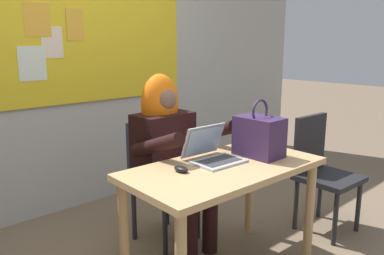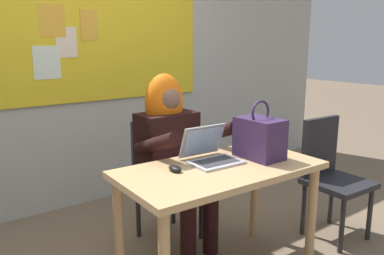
{
  "view_description": "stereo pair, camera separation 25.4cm",
  "coord_description": "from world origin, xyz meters",
  "px_view_note": "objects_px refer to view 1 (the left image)",
  "views": [
    {
      "loc": [
        -1.49,
        -1.48,
        1.47
      ],
      "look_at": [
        0.2,
        0.34,
        0.92
      ],
      "focal_mm": 36.35,
      "sensor_mm": 36.0,
      "label": 1
    },
    {
      "loc": [
        -1.29,
        -1.65,
        1.47
      ],
      "look_at": [
        0.2,
        0.34,
        0.92
      ],
      "focal_mm": 36.35,
      "sensor_mm": 36.0,
      "label": 2
    }
  ],
  "objects_px": {
    "desk_main": "(224,182)",
    "laptop": "(213,153)",
    "person_costumed": "(169,147)",
    "computer_mouse": "(181,169)",
    "chair_extra_corner": "(321,167)",
    "chair_at_desk": "(158,173)",
    "handbag": "(259,136)"
  },
  "relations": [
    {
      "from": "person_costumed",
      "to": "chair_at_desk",
      "type": "bearing_deg",
      "value": -178.19
    },
    {
      "from": "desk_main",
      "to": "chair_extra_corner",
      "type": "relative_size",
      "value": 1.39
    },
    {
      "from": "laptop",
      "to": "desk_main",
      "type": "bearing_deg",
      "value": -96.17
    },
    {
      "from": "person_costumed",
      "to": "handbag",
      "type": "xyz_separation_m",
      "value": [
        0.29,
        -0.57,
        0.13
      ]
    },
    {
      "from": "handbag",
      "to": "laptop",
      "type": "bearing_deg",
      "value": 157.23
    },
    {
      "from": "laptop",
      "to": "chair_at_desk",
      "type": "bearing_deg",
      "value": 92.39
    },
    {
      "from": "computer_mouse",
      "to": "handbag",
      "type": "distance_m",
      "value": 0.61
    },
    {
      "from": "chair_at_desk",
      "to": "person_costumed",
      "type": "distance_m",
      "value": 0.27
    },
    {
      "from": "laptop",
      "to": "handbag",
      "type": "bearing_deg",
      "value": -20.14
    },
    {
      "from": "handbag",
      "to": "chair_extra_corner",
      "type": "relative_size",
      "value": 0.42
    },
    {
      "from": "chair_at_desk",
      "to": "handbag",
      "type": "height_order",
      "value": "handbag"
    },
    {
      "from": "person_costumed",
      "to": "computer_mouse",
      "type": "relative_size",
      "value": 12.02
    },
    {
      "from": "desk_main",
      "to": "handbag",
      "type": "bearing_deg",
      "value": -2.37
    },
    {
      "from": "computer_mouse",
      "to": "chair_extra_corner",
      "type": "distance_m",
      "value": 1.35
    },
    {
      "from": "desk_main",
      "to": "chair_at_desk",
      "type": "relative_size",
      "value": 1.4
    },
    {
      "from": "computer_mouse",
      "to": "handbag",
      "type": "xyz_separation_m",
      "value": [
        0.59,
        -0.1,
        0.12
      ]
    },
    {
      "from": "person_costumed",
      "to": "handbag",
      "type": "bearing_deg",
      "value": 25.4
    },
    {
      "from": "person_costumed",
      "to": "handbag",
      "type": "distance_m",
      "value": 0.65
    },
    {
      "from": "desk_main",
      "to": "laptop",
      "type": "distance_m",
      "value": 0.19
    },
    {
      "from": "computer_mouse",
      "to": "handbag",
      "type": "bearing_deg",
      "value": -8.34
    },
    {
      "from": "laptop",
      "to": "handbag",
      "type": "relative_size",
      "value": 0.86
    },
    {
      "from": "computer_mouse",
      "to": "handbag",
      "type": "height_order",
      "value": "handbag"
    },
    {
      "from": "chair_at_desk",
      "to": "laptop",
      "type": "height_order",
      "value": "laptop"
    },
    {
      "from": "desk_main",
      "to": "chair_at_desk",
      "type": "bearing_deg",
      "value": 88.33
    },
    {
      "from": "desk_main",
      "to": "chair_at_desk",
      "type": "distance_m",
      "value": 0.7
    },
    {
      "from": "person_costumed",
      "to": "chair_extra_corner",
      "type": "distance_m",
      "value": 1.22
    },
    {
      "from": "chair_at_desk",
      "to": "laptop",
      "type": "relative_size",
      "value": 2.76
    },
    {
      "from": "handbag",
      "to": "chair_extra_corner",
      "type": "bearing_deg",
      "value": -4.38
    },
    {
      "from": "person_costumed",
      "to": "laptop",
      "type": "distance_m",
      "value": 0.44
    },
    {
      "from": "chair_at_desk",
      "to": "computer_mouse",
      "type": "xyz_separation_m",
      "value": [
        -0.29,
        -0.6,
        0.25
      ]
    },
    {
      "from": "chair_at_desk",
      "to": "computer_mouse",
      "type": "distance_m",
      "value": 0.71
    },
    {
      "from": "computer_mouse",
      "to": "laptop",
      "type": "bearing_deg",
      "value": 6.38
    }
  ]
}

